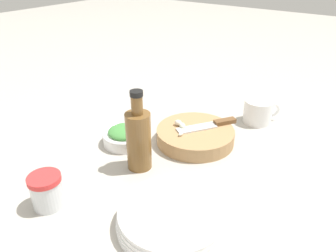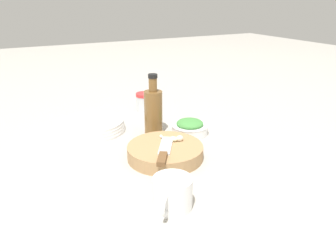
{
  "view_description": "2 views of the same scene",
  "coord_description": "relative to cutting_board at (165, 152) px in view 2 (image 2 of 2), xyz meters",
  "views": [
    {
      "loc": [
        -0.62,
        -0.46,
        0.5
      ],
      "look_at": [
        0.02,
        0.0,
        0.07
      ],
      "focal_mm": 35.0,
      "sensor_mm": 36.0,
      "label": 1
    },
    {
      "loc": [
        0.87,
        -0.44,
        0.45
      ],
      "look_at": [
        0.02,
        0.0,
        0.07
      ],
      "focal_mm": 35.0,
      "sensor_mm": 36.0,
      "label": 2
    }
  ],
  "objects": [
    {
      "name": "ground_plane",
      "position": [
        -0.09,
        0.04,
        -0.02
      ],
      "size": [
        5.0,
        5.0,
        0.0
      ],
      "primitive_type": "plane",
      "color": "#B2ADA3"
    },
    {
      "name": "garlic_cloves",
      "position": [
        -0.02,
        0.04,
        0.03
      ],
      "size": [
        0.06,
        0.06,
        0.02
      ],
      "color": "silver",
      "rests_on": "cutting_board"
    },
    {
      "name": "cutting_board",
      "position": [
        0.0,
        0.0,
        0.0
      ],
      "size": [
        0.22,
        0.22,
        0.04
      ],
      "color": "tan",
      "rests_on": "ground_plane"
    },
    {
      "name": "oil_bottle",
      "position": [
        -0.19,
        0.05,
        0.06
      ],
      "size": [
        0.06,
        0.06,
        0.21
      ],
      "color": "brown",
      "rests_on": "ground_plane"
    },
    {
      "name": "coffee_mug",
      "position": [
        0.23,
        -0.1,
        0.02
      ],
      "size": [
        0.1,
        0.1,
        0.08
      ],
      "color": "white",
      "rests_on": "ground_plane"
    },
    {
      "name": "spice_jar",
      "position": [
        -0.42,
        0.12,
        0.02
      ],
      "size": [
        0.07,
        0.07,
        0.08
      ],
      "color": "silver",
      "rests_on": "ground_plane"
    },
    {
      "name": "plate_stack",
      "position": [
        -0.31,
        -0.13,
        -0.0
      ],
      "size": [
        0.23,
        0.23,
        0.04
      ],
      "color": "white",
      "rests_on": "ground_plane"
    },
    {
      "name": "chef_knife",
      "position": [
        0.04,
        -0.02,
        0.02
      ],
      "size": [
        0.17,
        0.12,
        0.01
      ],
      "rotation": [
        0.0,
        0.0,
        0.99
      ],
      "color": "brown",
      "rests_on": "cutting_board"
    },
    {
      "name": "herb_bowl",
      "position": [
        -0.13,
        0.16,
        0.0
      ],
      "size": [
        0.13,
        0.13,
        0.05
      ],
      "color": "white",
      "rests_on": "ground_plane"
    }
  ]
}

